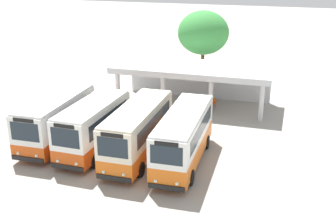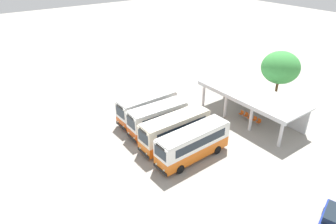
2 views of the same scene
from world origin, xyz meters
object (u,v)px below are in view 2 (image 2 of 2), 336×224
at_px(city_bus_middle_cream, 175,129).
at_px(city_bus_nearest_orange, 147,107).
at_px(city_bus_second_in_row, 158,118).
at_px(waiting_chair_end_by_column, 241,113).
at_px(waiting_chair_second_from_end, 246,115).
at_px(parked_car_flank, 334,222).
at_px(waiting_chair_fourth_seat, 255,119).
at_px(city_bus_fourth_amber, 193,143).
at_px(waiting_chair_fifth_seat, 259,121).
at_px(waiting_chair_middle_seat, 250,117).

bearing_deg(city_bus_middle_cream, city_bus_nearest_orange, 176.60).
xyz_separation_m(city_bus_second_in_row, waiting_chair_end_by_column, (3.20, 10.34, -1.30)).
bearing_deg(waiting_chair_second_from_end, waiting_chair_end_by_column, -171.19).
height_order(parked_car_flank, waiting_chair_fourth_seat, parked_car_flank).
xyz_separation_m(city_bus_fourth_amber, waiting_chair_fifth_seat, (-0.16, 10.36, -1.28)).
height_order(city_bus_second_in_row, city_bus_fourth_amber, city_bus_second_in_row).
bearing_deg(city_bus_second_in_row, waiting_chair_end_by_column, 72.80).
bearing_deg(parked_car_flank, waiting_chair_fourth_seat, 150.40).
xyz_separation_m(city_bus_second_in_row, city_bus_middle_cream, (2.97, 0.15, 0.01)).
bearing_deg(waiting_chair_fourth_seat, waiting_chair_middle_seat, -169.30).
bearing_deg(waiting_chair_second_from_end, city_bus_middle_cream, -94.88).
distance_m(city_bus_second_in_row, waiting_chair_end_by_column, 10.90).
height_order(city_bus_second_in_row, city_bus_middle_cream, city_bus_middle_cream).
distance_m(parked_car_flank, waiting_chair_end_by_column, 17.23).
height_order(city_bus_second_in_row, waiting_chair_second_from_end, city_bus_second_in_row).
bearing_deg(parked_car_flank, city_bus_middle_cream, -170.51).
distance_m(waiting_chair_second_from_end, waiting_chair_fifth_seat, 1.93).
relative_size(city_bus_nearest_orange, parked_car_flank, 1.67).
bearing_deg(waiting_chair_fourth_seat, city_bus_middle_cream, -101.84).
bearing_deg(city_bus_middle_cream, waiting_chair_fourth_seat, 78.16).
xyz_separation_m(city_bus_nearest_orange, parked_car_flank, (21.64, 2.27, -0.96)).
distance_m(city_bus_middle_cream, city_bus_fourth_amber, 2.97).
height_order(waiting_chair_second_from_end, waiting_chair_fourth_seat, same).
bearing_deg(city_bus_nearest_orange, waiting_chair_fourth_seat, 50.93).
height_order(city_bus_nearest_orange, waiting_chair_end_by_column, city_bus_nearest_orange).
bearing_deg(city_bus_fourth_amber, city_bus_middle_cream, 178.40).
relative_size(city_bus_second_in_row, city_bus_fourth_amber, 0.85).
height_order(waiting_chair_middle_seat, waiting_chair_fourth_seat, same).
height_order(city_bus_middle_cream, waiting_chair_end_by_column, city_bus_middle_cream).
relative_size(city_bus_fourth_amber, waiting_chair_middle_seat, 9.43).
distance_m(city_bus_second_in_row, city_bus_fourth_amber, 5.93).
distance_m(city_bus_second_in_row, waiting_chair_middle_seat, 11.36).
relative_size(city_bus_nearest_orange, waiting_chair_fourth_seat, 8.59).
height_order(city_bus_middle_cream, waiting_chair_fourth_seat, city_bus_middle_cream).
bearing_deg(city_bus_middle_cream, waiting_chair_second_from_end, 85.12).
height_order(city_bus_fourth_amber, waiting_chair_fourth_seat, city_bus_fourth_amber).
relative_size(city_bus_middle_cream, waiting_chair_fifth_seat, 9.31).
distance_m(city_bus_second_in_row, waiting_chair_fourth_seat, 11.74).
height_order(city_bus_second_in_row, waiting_chair_end_by_column, city_bus_second_in_row).
relative_size(parked_car_flank, waiting_chair_fourth_seat, 5.15).
bearing_deg(waiting_chair_middle_seat, city_bus_fourth_amber, -82.01).
xyz_separation_m(city_bus_second_in_row, parked_car_flank, (18.68, 2.78, -1.00)).
relative_size(waiting_chair_middle_seat, waiting_chair_fourth_seat, 1.00).
xyz_separation_m(city_bus_nearest_orange, city_bus_second_in_row, (2.96, -0.50, 0.03)).
height_order(city_bus_nearest_orange, city_bus_middle_cream, city_bus_middle_cream).
bearing_deg(waiting_chair_fourth_seat, city_bus_nearest_orange, -129.07).
bearing_deg(waiting_chair_end_by_column, waiting_chair_fourth_seat, 4.02).
xyz_separation_m(waiting_chair_end_by_column, waiting_chair_second_from_end, (0.64, 0.10, 0.00)).
bearing_deg(city_bus_middle_cream, city_bus_second_in_row, -177.08).
xyz_separation_m(waiting_chair_middle_seat, waiting_chair_fifth_seat, (1.29, 0.08, 0.00)).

